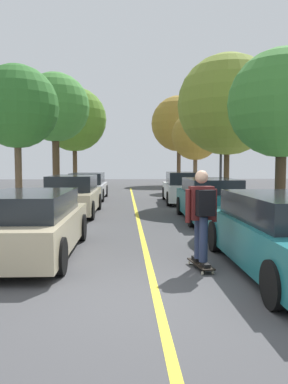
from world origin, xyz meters
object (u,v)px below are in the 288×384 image
object	(u,v)px
street_tree_left_near	(55,108)
skateboard	(201,264)
parked_car_right_near	(210,199)
street_tree_left_far	(74,120)
streetlamp	(221,133)
street_tree_right_nearest	(282,104)
parked_car_right_far	(184,188)
street_tree_right_far	(196,136)
street_tree_left_nearest	(17,107)
skateboarder	(202,211)
fire_hydrant	(281,213)
street_tree_right_near	(227,105)
parked_car_left_far	(88,186)
parked_car_left_nearest	(29,223)
street_tree_right_farthest	(179,124)
parked_car_left_near	(72,195)

from	to	relation	value
street_tree_left_near	skateboard	bearing A→B (deg)	-70.93
parked_car_right_near	street_tree_left_far	distance (m)	18.69
streetlamp	street_tree_right_nearest	bearing A→B (deg)	-89.39
parked_car_right_far	street_tree_right_far	world-z (taller)	street_tree_right_far
skateboard	street_tree_left_nearest	bearing A→B (deg)	125.28
skateboarder	street_tree_right_nearest	bearing A→B (deg)	54.68
street_tree_left_nearest	skateboard	world-z (taller)	street_tree_left_nearest
fire_hydrant	parked_car_right_near	bearing A→B (deg)	125.16
street_tree_right_nearest	fire_hydrant	distance (m)	3.26
street_tree_left_nearest	street_tree_right_near	size ratio (longest dim) A/B	0.78
parked_car_left_far	street_tree_left_nearest	xyz separation A→B (m)	(-1.82, -6.34, 3.15)
street_tree_left_far	street_tree_right_nearest	size ratio (longest dim) A/B	1.46
parked_car_right_near	street_tree_right_nearest	world-z (taller)	street_tree_right_nearest
street_tree_right_near	street_tree_right_far	distance (m)	7.84
parked_car_left_nearest	parked_car_right_near	xyz separation A→B (m)	(4.73, 4.65, 0.03)
street_tree_left_near	street_tree_right_farthest	world-z (taller)	street_tree_right_farthest
street_tree_left_near	parked_car_right_far	bearing A→B (deg)	-26.04
street_tree_right_near	skateboard	distance (m)	12.03
street_tree_left_near	street_tree_right_far	world-z (taller)	street_tree_left_near
parked_car_right_near	street_tree_right_near	bearing A→B (deg)	69.49
street_tree_left_far	street_tree_right_farthest	xyz separation A→B (m)	(8.38, 3.48, 0.08)
street_tree_left_nearest	street_tree_right_farthest	distance (m)	20.86
parked_car_left_far	street_tree_left_near	xyz separation A→B (m)	(-1.82, 1.18, 4.19)
street_tree_left_near	skateboarder	size ratio (longest dim) A/B	4.02
street_tree_right_nearest	street_tree_right_near	distance (m)	6.17
street_tree_left_far	skateboarder	distance (m)	23.72
parked_car_right_far	street_tree_left_nearest	world-z (taller)	street_tree_left_nearest
parked_car_right_far	street_tree_right_farthest	distance (m)	15.52
parked_car_right_far	street_tree_right_nearest	bearing A→B (deg)	-75.21
parked_car_left_near	parked_car_right_far	distance (m)	6.16
fire_hydrant	street_tree_left_far	bearing A→B (deg)	112.90
parked_car_left_near	parked_car_right_near	size ratio (longest dim) A/B	1.03
street_tree_right_far	skateboarder	world-z (taller)	street_tree_right_far
street_tree_left_near	street_tree_left_far	size ratio (longest dim) A/B	0.89
skateboarder	parked_car_left_nearest	bearing A→B (deg)	159.63
fire_hydrant	parked_car_left_nearest	bearing A→B (deg)	-157.95
street_tree_left_far	skateboard	size ratio (longest dim) A/B	8.54
streetlamp	parked_car_left_nearest	bearing A→B (deg)	-122.18
streetlamp	street_tree_right_farthest	bearing A→B (deg)	89.72
parked_car_right_near	street_tree_left_near	distance (m)	11.80
streetlamp	street_tree_left_near	bearing A→B (deg)	158.73
street_tree_right_near	parked_car_left_far	bearing A→B (deg)	156.69
street_tree_right_farthest	skateboarder	size ratio (longest dim) A/B	4.52
parked_car_left_near	fire_hydrant	distance (m)	7.33
parked_car_left_far	street_tree_left_nearest	size ratio (longest dim) A/B	0.86
street_tree_right_near	street_tree_right_farthest	bearing A→B (deg)	90.00
street_tree_left_far	fire_hydrant	xyz separation A→B (m)	(8.05, -19.06, -4.65)
parked_car_left_near	street_tree_right_far	xyz separation A→B (m)	(6.55, 10.94, 2.94)
skateboarder	parked_car_left_near	bearing A→B (deg)	113.26
parked_car_left_nearest	fire_hydrant	world-z (taller)	parked_car_left_nearest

